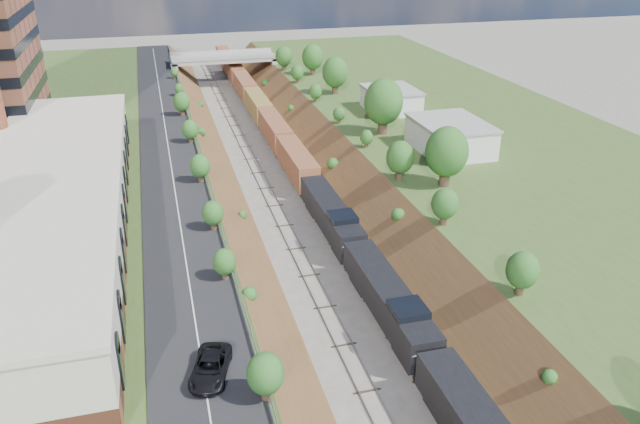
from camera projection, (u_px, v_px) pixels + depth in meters
platform_left at (39, 185)px, 84.36m from camera, size 44.00×180.00×5.00m
platform_right at (480, 144)px, 100.07m from camera, size 44.00×180.00×5.00m
embankment_left at (205, 186)px, 90.65m from camera, size 10.00×180.00×10.00m
embankment_right at (349, 172)px, 95.89m from camera, size 10.00×180.00×10.00m
rail_left_track at (262, 180)px, 92.61m from camera, size 1.58×180.00×0.18m
rail_right_track at (296, 176)px, 93.85m from camera, size 1.58×180.00×0.18m
road at (170, 156)px, 87.46m from camera, size 8.00×180.00×0.10m
guardrail at (199, 150)px, 88.05m from camera, size 0.10×171.00×0.70m
commercial_building at (52, 205)px, 63.76m from camera, size 14.30×62.30×7.00m
overpass at (224, 64)px, 145.49m from camera, size 24.50×8.30×7.40m
white_building_near at (450, 137)px, 88.91m from camera, size 9.00×12.00×4.00m
white_building_far at (391, 100)px, 108.14m from camera, size 8.00×10.00×3.60m
tree_right_large at (447, 152)px, 75.86m from camera, size 5.25×5.25×7.61m
tree_left_crest at (236, 285)px, 52.48m from camera, size 2.45×2.45×3.55m
freight_train at (277, 133)px, 104.96m from camera, size 3.08×157.00×4.60m
suv at (211, 367)px, 44.55m from camera, size 3.87×5.82×1.48m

